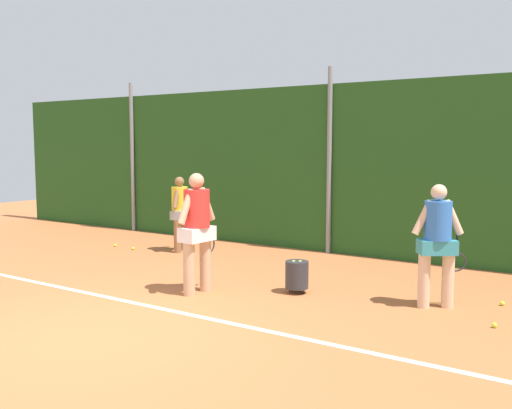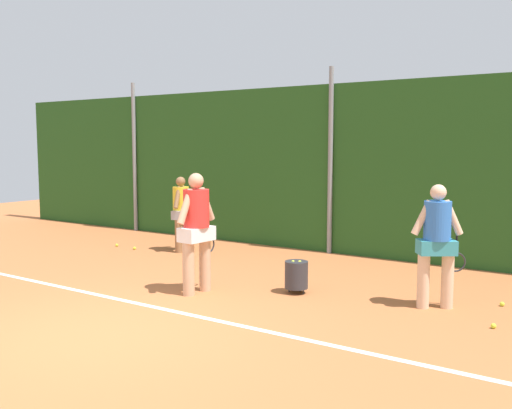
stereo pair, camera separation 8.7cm
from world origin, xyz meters
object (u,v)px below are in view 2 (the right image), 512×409
at_px(player_midcourt, 437,239).
at_px(player_foreground_near, 197,226).
at_px(player_backcourt_far, 181,210).
at_px(tennis_ball_1, 502,304).
at_px(tennis_ball_4, 493,326).
at_px(ball_hopper, 296,275).
at_px(tennis_ball_3, 117,245).
at_px(tennis_ball_5, 135,248).

bearing_deg(player_midcourt, player_foreground_near, 165.78).
bearing_deg(player_backcourt_far, tennis_ball_1, 64.66).
relative_size(player_foreground_near, tennis_ball_1, 28.14).
height_order(player_foreground_near, tennis_ball_4, player_foreground_near).
xyz_separation_m(player_backcourt_far, tennis_ball_1, (6.58, -0.65, -0.87)).
xyz_separation_m(player_foreground_near, ball_hopper, (1.29, 0.84, -0.75)).
distance_m(ball_hopper, tennis_ball_1, 2.98).
height_order(player_foreground_near, tennis_ball_3, player_foreground_near).
bearing_deg(player_foreground_near, player_backcourt_far, 49.71).
bearing_deg(tennis_ball_5, tennis_ball_4, -9.76).
relative_size(ball_hopper, tennis_ball_3, 7.78).
bearing_deg(player_foreground_near, tennis_ball_1, -61.24).
relative_size(ball_hopper, tennis_ball_1, 7.78).
xyz_separation_m(player_backcourt_far, ball_hopper, (3.78, -1.65, -0.61)).
distance_m(tennis_ball_3, tennis_ball_4, 8.37).
xyz_separation_m(player_midcourt, tennis_ball_3, (-7.38, 0.86, -0.94)).
relative_size(ball_hopper, tennis_ball_4, 7.78).
height_order(player_midcourt, tennis_ball_1, player_midcourt).
distance_m(player_midcourt, tennis_ball_5, 6.88).
xyz_separation_m(player_foreground_near, tennis_ball_5, (-3.46, 2.04, -1.01)).
bearing_deg(tennis_ball_5, player_backcourt_far, 25.02).
relative_size(player_midcourt, ball_hopper, 3.40).
height_order(tennis_ball_3, tennis_ball_5, same).
bearing_deg(player_backcourt_far, player_midcourt, 58.12).
relative_size(ball_hopper, tennis_ball_5, 7.78).
height_order(player_midcourt, tennis_ball_5, player_midcourt).
xyz_separation_m(player_foreground_near, tennis_ball_1, (4.08, 1.83, -1.01)).
bearing_deg(player_foreground_near, ball_hopper, -52.39).
bearing_deg(tennis_ball_1, tennis_ball_3, 178.21).
xyz_separation_m(ball_hopper, tennis_ball_1, (2.80, 1.00, -0.26)).
distance_m(ball_hopper, tennis_ball_3, 5.51).
xyz_separation_m(tennis_ball_4, tennis_ball_5, (-7.65, 1.31, 0.00)).
distance_m(player_foreground_near, tennis_ball_5, 4.14).
height_order(player_foreground_near, player_backcourt_far, player_foreground_near).
relative_size(player_midcourt, player_backcourt_far, 1.09).
relative_size(player_backcourt_far, tennis_ball_1, 24.29).
bearing_deg(player_midcourt, tennis_ball_5, 138.57).
height_order(player_midcourt, tennis_ball_3, player_midcourt).
bearing_deg(tennis_ball_1, player_foreground_near, -155.82).
bearing_deg(tennis_ball_4, player_midcourt, 150.10).
height_order(player_backcourt_far, ball_hopper, player_backcourt_far).
relative_size(player_backcourt_far, tennis_ball_3, 24.29).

